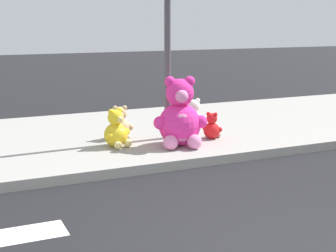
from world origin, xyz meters
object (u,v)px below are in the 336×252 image
object	(u,v)px
plush_pink_large	(180,118)
plush_tan	(120,126)
plush_white	(193,118)
plush_yellow	(117,132)
sign_pole	(167,41)
plush_red	(212,128)

from	to	relation	value
plush_pink_large	plush_tan	xyz separation A→B (m)	(-0.74, 0.87, -0.22)
plush_tan	plush_white	bearing A→B (deg)	1.56
plush_tan	plush_yellow	world-z (taller)	plush_yellow
sign_pole	plush_tan	size ratio (longest dim) A/B	5.44
plush_pink_large	sign_pole	bearing A→B (deg)	86.35
plush_pink_large	plush_yellow	size ratio (longest dim) A/B	1.80
plush_red	plush_yellow	xyz separation A→B (m)	(-1.71, 0.12, 0.07)
sign_pole	plush_yellow	size ratio (longest dim) A/B	5.00
plush_pink_large	plush_yellow	world-z (taller)	plush_pink_large
plush_tan	sign_pole	bearing A→B (deg)	-20.13
sign_pole	plush_white	world-z (taller)	sign_pole
sign_pole	plush_red	distance (m)	1.70
plush_red	plush_pink_large	bearing A→B (deg)	-162.21
plush_red	plush_yellow	distance (m)	1.72
sign_pole	plush_yellow	bearing A→B (deg)	-167.17
sign_pole	plush_tan	bearing A→B (deg)	159.87
plush_pink_large	plush_white	bearing A→B (deg)	52.31
plush_pink_large	plush_tan	bearing A→B (deg)	130.44
plush_pink_large	plush_red	size ratio (longest dim) A/B	2.44
plush_pink_large	plush_yellow	xyz separation A→B (m)	(-0.98, 0.35, -0.20)
plush_red	sign_pole	bearing A→B (deg)	153.60
plush_white	plush_tan	world-z (taller)	plush_white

